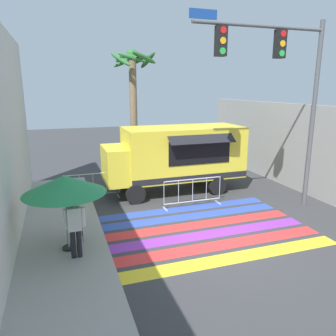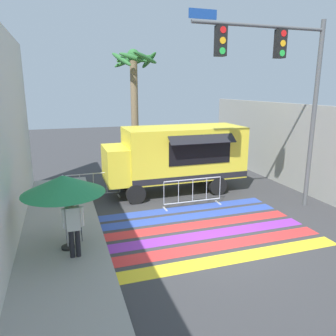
% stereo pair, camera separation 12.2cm
% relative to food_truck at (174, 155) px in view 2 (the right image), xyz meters
% --- Properties ---
extents(ground_plane, '(60.00, 60.00, 0.00)m').
position_rel_food_truck_xyz_m(ground_plane, '(-0.31, -4.87, -1.64)').
color(ground_plane, '#38383A').
extents(sidewalk_left, '(4.40, 16.00, 0.14)m').
position_rel_food_truck_xyz_m(sidewalk_left, '(-5.70, -4.87, -1.57)').
color(sidewalk_left, '#99968E').
rests_on(sidewalk_left, ground_plane).
extents(concrete_wall_right, '(0.20, 16.00, 3.72)m').
position_rel_food_truck_xyz_m(concrete_wall_right, '(5.28, -1.87, 0.22)').
color(concrete_wall_right, gray).
rests_on(concrete_wall_right, ground_plane).
extents(crosswalk_painted, '(6.40, 4.36, 0.01)m').
position_rel_food_truck_xyz_m(crosswalk_painted, '(-0.31, -4.02, -1.64)').
color(crosswalk_painted, yellow).
rests_on(crosswalk_painted, ground_plane).
extents(food_truck, '(5.87, 2.61, 2.79)m').
position_rel_food_truck_xyz_m(food_truck, '(0.00, 0.00, 0.00)').
color(food_truck, yellow).
rests_on(food_truck, ground_plane).
extents(traffic_signal_pole, '(4.99, 0.29, 6.66)m').
position_rel_food_truck_xyz_m(traffic_signal_pole, '(2.67, -3.20, 3.18)').
color(traffic_signal_pole, '#515456').
rests_on(traffic_signal_pole, ground_plane).
extents(patio_umbrella, '(2.15, 2.15, 2.06)m').
position_rel_food_truck_xyz_m(patio_umbrella, '(-4.52, -4.26, 0.32)').
color(patio_umbrella, black).
rests_on(patio_umbrella, sidewalk_left).
extents(folding_chair, '(0.44, 0.44, 0.86)m').
position_rel_food_truck_xyz_m(folding_chair, '(-4.34, -3.65, -0.98)').
color(folding_chair, '#4C4C51').
rests_on(folding_chair, sidewalk_left).
extents(vendor_person, '(0.53, 0.21, 1.59)m').
position_rel_food_truck_xyz_m(vendor_person, '(-4.35, -4.79, -0.60)').
color(vendor_person, black).
rests_on(vendor_person, sidewalk_left).
extents(barricade_front, '(2.31, 0.44, 1.08)m').
position_rel_food_truck_xyz_m(barricade_front, '(0.09, -1.94, -1.10)').
color(barricade_front, '#B7BABF').
rests_on(barricade_front, ground_plane).
extents(barricade_side, '(2.13, 0.44, 1.08)m').
position_rel_food_truck_xyz_m(barricade_side, '(-3.38, 0.08, -1.10)').
color(barricade_side, '#B7BABF').
rests_on(barricade_side, ground_plane).
extents(palm_tree, '(2.29, 2.24, 6.23)m').
position_rel_food_truck_xyz_m(palm_tree, '(-0.82, 3.63, 2.72)').
color(palm_tree, '#7A664C').
rests_on(palm_tree, ground_plane).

